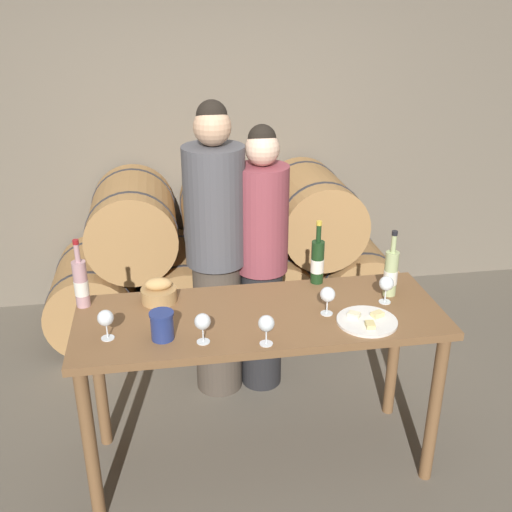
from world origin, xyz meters
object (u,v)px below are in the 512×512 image
Objects in this scene: bread_basket at (159,292)px; wine_glass_far_left at (106,319)px; wine_bottle_red at (317,261)px; cheese_plate at (367,321)px; tasting_table at (260,336)px; person_right at (262,260)px; wine_bottle_white at (391,273)px; blue_crock at (162,324)px; person_left at (216,253)px; wine_glass_center at (266,324)px; wine_glass_left at (203,322)px; wine_glass_right at (328,295)px; wine_bottle_rose at (81,283)px; wine_glass_far_right at (386,284)px.

bread_basket is 0.41m from wine_glass_far_left.
cheese_plate is at bearing -74.66° from wine_bottle_red.
tasting_table is at bearing -24.01° from bread_basket.
person_right is 0.85m from wine_bottle_white.
cheese_plate is at bearing -0.79° from blue_crock.
person_left is 0.66m from wine_bottle_red.
wine_glass_center reaches higher than tasting_table.
wine_bottle_red reaches higher than wine_glass_far_left.
wine_glass_left is (-0.43, -0.92, 0.14)m from person_right.
bread_basket is 1.27× the size of wine_glass_center.
tasting_table is at bearing 170.94° from wine_glass_right.
wine_glass_right is (0.46, -0.76, 0.08)m from person_left.
cheese_plate is at bearing -21.41° from bread_basket.
bread_basket is (-1.17, 0.12, -0.07)m from wine_bottle_white.
wine_bottle_rose is at bearing 163.76° from cheese_plate.
person_right is at bearing 132.36° from wine_bottle_white.
wine_glass_right is at bearing -13.27° from wine_bottle_rose.
bread_basket is at bearing -141.09° from person_right.
wine_glass_far_right is (0.16, 0.18, 0.09)m from cheese_plate.
tasting_table is 5.11× the size of wine_bottle_red.
wine_glass_right is at bearing 14.66° from wine_glass_left.
person_left reaches higher than cheese_plate.
bread_basket is at bearing 155.99° from tasting_table.
bread_basket is at bearing 133.48° from wine_glass_center.
wine_bottle_red is (0.36, 0.29, 0.25)m from tasting_table.
wine_bottle_red is at bearing 135.36° from wine_glass_far_right.
blue_crock is 0.93× the size of wine_glass_left.
person_right is 11.74× the size of wine_glass_far_right.
person_right is 9.24× the size of bread_basket.
wine_bottle_rose is at bearing -153.90° from person_right.
wine_bottle_red is 1.00× the size of wine_bottle_white.
cheese_plate reaches higher than tasting_table.
cheese_plate is at bearing -54.30° from person_left.
wine_bottle_rose is at bearing 135.51° from blue_crock.
wine_glass_right is 1.00× the size of wine_glass_far_right.
tasting_table is 12.54× the size of wine_glass_far_left.
wine_bottle_red is 1.22m from wine_bottle_rose.
cheese_plate is 2.02× the size of wine_glass_right.
wine_bottle_red is 0.99× the size of wine_bottle_rose.
person_left is 6.30× the size of cheese_plate.
bread_basket is at bearing 161.64° from wine_glass_right.
tasting_table is 0.35m from wine_glass_center.
wine_glass_left is (0.19, -0.43, 0.05)m from bread_basket.
person_right is 12.57× the size of blue_crock.
blue_crock is at bearing -44.49° from wine_bottle_rose.
wine_glass_right is at bearing -158.59° from wine_bottle_white.
cheese_plate is 0.22m from wine_glass_right.
wine_glass_left is at bearing -37.95° from wine_bottle_rose.
tasting_table is at bearing 17.69° from blue_crock.
wine_glass_far_left and wine_glass_right have the same top height.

